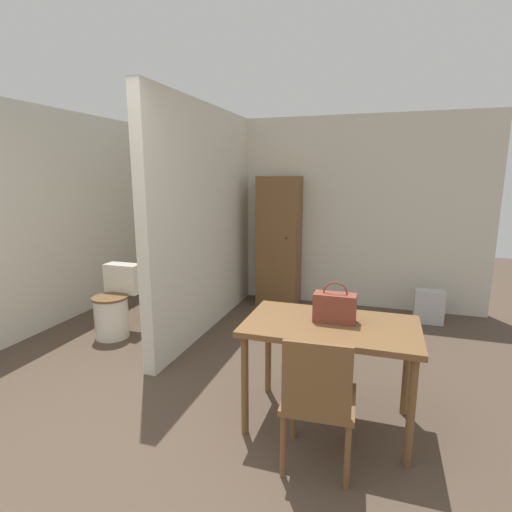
{
  "coord_description": "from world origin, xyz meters",
  "views": [
    {
      "loc": [
        1.4,
        -1.55,
        1.75
      ],
      "look_at": [
        0.24,
        2.08,
        0.98
      ],
      "focal_mm": 28.0,
      "sensor_mm": 36.0,
      "label": 1
    }
  ],
  "objects": [
    {
      "name": "wall_left",
      "position": [
        -2.28,
        1.92,
        1.25
      ],
      "size": [
        0.12,
        4.83,
        2.5
      ],
      "color": "beige",
      "rests_on": "ground_plane"
    },
    {
      "name": "ground_plane",
      "position": [
        0.0,
        0.0,
        0.0
      ],
      "size": [
        16.0,
        16.0,
        0.0
      ],
      "primitive_type": "plane",
      "color": "#4C3D30"
    },
    {
      "name": "toilet",
      "position": [
        -1.36,
        1.97,
        0.34
      ],
      "size": [
        0.4,
        0.53,
        0.77
      ],
      "color": "silver",
      "rests_on": "ground_plane"
    },
    {
      "name": "dining_table",
      "position": [
        1.11,
        1.06,
        0.67
      ],
      "size": [
        1.17,
        0.69,
        0.76
      ],
      "color": "brown",
      "rests_on": "ground_plane"
    },
    {
      "name": "space_heater",
      "position": [
        1.99,
        3.42,
        0.2
      ],
      "size": [
        0.33,
        0.17,
        0.4
      ],
      "color": "#BCBCC1",
      "rests_on": "ground_plane"
    },
    {
      "name": "wooden_chair",
      "position": [
        1.1,
        0.58,
        0.47
      ],
      "size": [
        0.45,
        0.45,
        0.87
      ],
      "rotation": [
        0.0,
        0.0,
        0.05
      ],
      "color": "brown",
      "rests_on": "ground_plane"
    },
    {
      "name": "handbag",
      "position": [
        1.12,
        1.11,
        0.86
      ],
      "size": [
        0.29,
        0.13,
        0.28
      ],
      "color": "brown",
      "rests_on": "dining_table"
    },
    {
      "name": "wooden_cabinet",
      "position": [
        0.08,
        3.61,
        0.87
      ],
      "size": [
        0.54,
        0.44,
        1.73
      ],
      "color": "brown",
      "rests_on": "ground_plane"
    },
    {
      "name": "wall_back",
      "position": [
        0.0,
        3.89,
        1.25
      ],
      "size": [
        5.44,
        0.12,
        2.5
      ],
      "color": "beige",
      "rests_on": "ground_plane"
    },
    {
      "name": "partition_wall",
      "position": [
        -0.5,
        2.55,
        1.25
      ],
      "size": [
        0.12,
        2.56,
        2.5
      ],
      "color": "beige",
      "rests_on": "ground_plane"
    }
  ]
}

